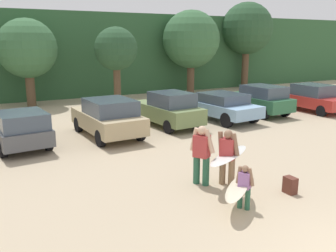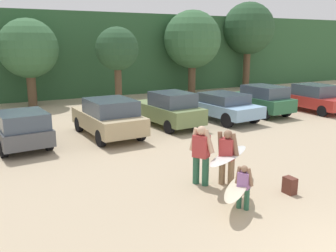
{
  "view_description": "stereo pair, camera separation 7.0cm",
  "coord_description": "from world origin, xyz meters",
  "px_view_note": "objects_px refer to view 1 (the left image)",
  "views": [
    {
      "loc": [
        -5.99,
        -3.46,
        3.99
      ],
      "look_at": [
        -0.35,
        7.23,
        1.16
      ],
      "focal_mm": 38.94,
      "sensor_mm": 36.0,
      "label": 1
    },
    {
      "loc": [
        -5.93,
        -3.49,
        3.99
      ],
      "look_at": [
        -0.35,
        7.23,
        1.16
      ],
      "focal_mm": 38.94,
      "sensor_mm": 36.0,
      "label": 2
    }
  ],
  "objects_px": {
    "person_adult": "(228,154)",
    "person_companion": "(202,152)",
    "parked_car_dark_gray": "(19,128)",
    "parked_car_olive_green": "(168,109)",
    "parked_car_red": "(313,98)",
    "parked_car_forest_green": "(259,99)",
    "backpack_dropped": "(290,185)",
    "parked_car_tan": "(108,117)",
    "parked_car_sky_blue": "(222,106)",
    "surfboard_cream": "(238,188)",
    "person_child": "(244,184)",
    "surfboard_white": "(229,155)"
  },
  "relations": [
    {
      "from": "person_adult",
      "to": "person_companion",
      "type": "distance_m",
      "value": 0.73
    },
    {
      "from": "parked_car_dark_gray",
      "to": "parked_car_olive_green",
      "type": "distance_m",
      "value": 6.71
    },
    {
      "from": "parked_car_red",
      "to": "person_companion",
      "type": "relative_size",
      "value": 2.36
    },
    {
      "from": "parked_car_olive_green",
      "to": "parked_car_forest_green",
      "type": "height_order",
      "value": "parked_car_olive_green"
    },
    {
      "from": "parked_car_forest_green",
      "to": "person_companion",
      "type": "relative_size",
      "value": 2.41
    },
    {
      "from": "parked_car_forest_green",
      "to": "backpack_dropped",
      "type": "relative_size",
      "value": 9.15
    },
    {
      "from": "parked_car_tan",
      "to": "parked_car_forest_green",
      "type": "xyz_separation_m",
      "value": [
        8.94,
        0.74,
        0.0
      ]
    },
    {
      "from": "parked_car_red",
      "to": "person_adult",
      "type": "bearing_deg",
      "value": 120.41
    },
    {
      "from": "parked_car_sky_blue",
      "to": "surfboard_cream",
      "type": "relative_size",
      "value": 2.53
    },
    {
      "from": "person_adult",
      "to": "person_child",
      "type": "xyz_separation_m",
      "value": [
        -0.56,
        -1.43,
        -0.28
      ]
    },
    {
      "from": "surfboard_cream",
      "to": "parked_car_sky_blue",
      "type": "bearing_deg",
      "value": -167.02
    },
    {
      "from": "parked_car_dark_gray",
      "to": "backpack_dropped",
      "type": "xyz_separation_m",
      "value": [
        5.89,
        -8.12,
        -0.52
      ]
    },
    {
      "from": "person_adult",
      "to": "parked_car_tan",
      "type": "bearing_deg",
      "value": -110.45
    },
    {
      "from": "person_companion",
      "to": "surfboard_white",
      "type": "xyz_separation_m",
      "value": [
        0.7,
        -0.35,
        -0.11
      ]
    },
    {
      "from": "parked_car_tan",
      "to": "surfboard_white",
      "type": "distance_m",
      "value": 6.82
    },
    {
      "from": "person_adult",
      "to": "person_companion",
      "type": "xyz_separation_m",
      "value": [
        -0.63,
        0.37,
        0.06
      ]
    },
    {
      "from": "parked_car_forest_green",
      "to": "person_child",
      "type": "relative_size",
      "value": 3.7
    },
    {
      "from": "parked_car_tan",
      "to": "parked_car_olive_green",
      "type": "relative_size",
      "value": 1.02
    },
    {
      "from": "parked_car_forest_green",
      "to": "person_child",
      "type": "distance_m",
      "value": 12.16
    },
    {
      "from": "parked_car_tan",
      "to": "parked_car_olive_green",
      "type": "height_order",
      "value": "parked_car_olive_green"
    },
    {
      "from": "parked_car_dark_gray",
      "to": "parked_car_olive_green",
      "type": "xyz_separation_m",
      "value": [
        6.69,
        0.41,
        0.08
      ]
    },
    {
      "from": "parked_car_sky_blue",
      "to": "surfboard_white",
      "type": "distance_m",
      "value": 8.63
    },
    {
      "from": "parked_car_tan",
      "to": "person_child",
      "type": "height_order",
      "value": "parked_car_tan"
    },
    {
      "from": "parked_car_tan",
      "to": "person_companion",
      "type": "distance_m",
      "value": 6.37
    },
    {
      "from": "person_adult",
      "to": "surfboard_white",
      "type": "bearing_deg",
      "value": 164.31
    },
    {
      "from": "parked_car_forest_green",
      "to": "person_companion",
      "type": "height_order",
      "value": "person_companion"
    },
    {
      "from": "parked_car_red",
      "to": "person_adult",
      "type": "xyz_separation_m",
      "value": [
        -11.19,
        -6.75,
        0.11
      ]
    },
    {
      "from": "person_adult",
      "to": "surfboard_cream",
      "type": "height_order",
      "value": "person_adult"
    },
    {
      "from": "person_adult",
      "to": "person_child",
      "type": "distance_m",
      "value": 1.56
    },
    {
      "from": "person_child",
      "to": "parked_car_tan",
      "type": "bearing_deg",
      "value": -116.09
    },
    {
      "from": "person_child",
      "to": "parked_car_forest_green",
      "type": "bearing_deg",
      "value": -163.68
    },
    {
      "from": "parked_car_red",
      "to": "surfboard_white",
      "type": "height_order",
      "value": "parked_car_red"
    },
    {
      "from": "parked_car_sky_blue",
      "to": "parked_car_dark_gray",
      "type": "bearing_deg",
      "value": 85.9
    },
    {
      "from": "surfboard_white",
      "to": "backpack_dropped",
      "type": "distance_m",
      "value": 1.8
    },
    {
      "from": "parked_car_olive_green",
      "to": "parked_car_sky_blue",
      "type": "relative_size",
      "value": 0.97
    },
    {
      "from": "person_child",
      "to": "person_companion",
      "type": "distance_m",
      "value": 1.83
    },
    {
      "from": "parked_car_dark_gray",
      "to": "person_adult",
      "type": "relative_size",
      "value": 2.74
    },
    {
      "from": "person_companion",
      "to": "surfboard_white",
      "type": "height_order",
      "value": "person_companion"
    },
    {
      "from": "parked_car_forest_green",
      "to": "surfboard_white",
      "type": "relative_size",
      "value": 1.83
    },
    {
      "from": "person_companion",
      "to": "backpack_dropped",
      "type": "relative_size",
      "value": 3.8
    },
    {
      "from": "person_companion",
      "to": "person_adult",
      "type": "bearing_deg",
      "value": 118.92
    },
    {
      "from": "parked_car_sky_blue",
      "to": "person_child",
      "type": "distance_m",
      "value": 10.19
    },
    {
      "from": "parked_car_sky_blue",
      "to": "surfboard_cream",
      "type": "bearing_deg",
      "value": 140.43
    },
    {
      "from": "parked_car_dark_gray",
      "to": "parked_car_red",
      "type": "height_order",
      "value": "parked_car_red"
    },
    {
      "from": "parked_car_forest_green",
      "to": "parked_car_dark_gray",
      "type": "bearing_deg",
      "value": 89.59
    },
    {
      "from": "parked_car_sky_blue",
      "to": "person_adult",
      "type": "xyz_separation_m",
      "value": [
        -4.98,
        -7.12,
        0.14
      ]
    },
    {
      "from": "parked_car_dark_gray",
      "to": "parked_car_tan",
      "type": "relative_size",
      "value": 1.02
    },
    {
      "from": "surfboard_white",
      "to": "surfboard_cream",
      "type": "xyz_separation_m",
      "value": [
        -0.77,
        -1.36,
        -0.32
      ]
    },
    {
      "from": "parked_car_sky_blue",
      "to": "parked_car_forest_green",
      "type": "xyz_separation_m",
      "value": [
        2.75,
        0.34,
        0.08
      ]
    },
    {
      "from": "person_adult",
      "to": "backpack_dropped",
      "type": "relative_size",
      "value": 3.56
    }
  ]
}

